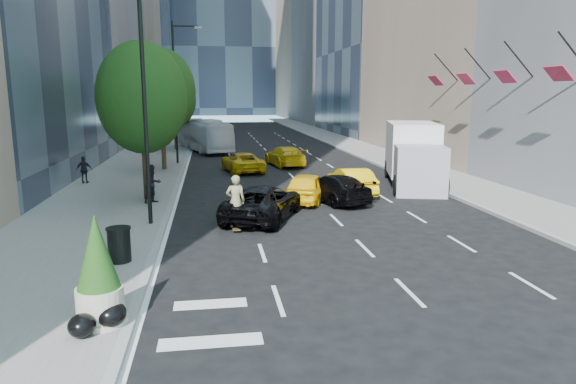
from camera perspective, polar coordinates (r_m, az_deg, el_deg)
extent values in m
plane|color=black|center=(17.47, 5.35, -6.37)|extent=(160.00, 160.00, 0.00)
cube|color=slate|center=(46.72, -14.65, 4.26)|extent=(6.00, 120.00, 0.15)
cube|color=slate|center=(48.55, 8.32, 4.73)|extent=(4.00, 120.00, 0.15)
cube|color=#836D5A|center=(118.79, 4.47, 20.44)|extent=(20.00, 24.00, 50.00)
cylinder|color=black|center=(20.32, -15.70, 10.44)|extent=(0.16, 0.16, 10.00)
cylinder|color=black|center=(38.26, -12.45, 10.59)|extent=(0.16, 0.16, 10.00)
cylinder|color=black|center=(38.50, -11.35, 17.65)|extent=(1.80, 0.12, 0.12)
cube|color=#99998C|center=(38.46, -9.94, 17.56)|extent=(0.50, 0.22, 0.15)
cylinder|color=#322213|center=(25.60, -15.54, 2.75)|extent=(0.30, 0.30, 3.15)
ellipsoid|color=#18370F|center=(25.37, -15.91, 10.05)|extent=(4.20, 4.20, 5.25)
cylinder|color=#322213|center=(35.47, -13.67, 5.18)|extent=(0.30, 0.30, 3.38)
ellipsoid|color=#18370F|center=(35.32, -13.93, 10.81)|extent=(4.50, 4.50, 5.62)
cylinder|color=#322213|center=(48.41, -12.36, 6.40)|extent=(0.30, 0.30, 2.93)
ellipsoid|color=#18370F|center=(48.28, -12.51, 9.98)|extent=(3.90, 3.90, 4.88)
cylinder|color=black|center=(56.28, -11.09, 8.20)|extent=(0.14, 0.14, 5.20)
imported|color=black|center=(56.23, -11.15, 9.83)|extent=(2.48, 0.53, 1.00)
cylinder|color=black|center=(25.35, 29.23, 13.34)|extent=(1.75, 0.08, 1.75)
cube|color=#9E2440|center=(24.92, 27.84, 11.57)|extent=(0.64, 1.30, 0.64)
cylinder|color=black|center=(28.63, 24.25, 13.31)|extent=(1.75, 0.08, 1.75)
cube|color=#9E2440|center=(28.25, 22.98, 11.72)|extent=(0.64, 1.30, 0.64)
cylinder|color=black|center=(32.08, 20.31, 13.22)|extent=(1.75, 0.08, 1.75)
cube|color=#9E2440|center=(31.74, 19.16, 11.79)|extent=(0.64, 1.30, 0.64)
cylinder|color=black|center=(35.65, 17.16, 13.11)|extent=(1.75, 0.08, 1.75)
cube|color=#9E2440|center=(35.34, 16.11, 11.80)|extent=(0.64, 1.30, 0.64)
imported|color=olive|center=(19.64, -5.83, -1.41)|extent=(0.74, 0.49, 2.01)
imported|color=black|center=(21.38, -2.83, -1.15)|extent=(4.18, 5.65, 1.43)
imported|color=black|center=(24.90, 5.14, 0.42)|extent=(3.25, 4.97, 1.34)
imported|color=yellow|center=(24.92, 2.13, 0.56)|extent=(3.09, 4.48, 1.42)
imported|color=yellow|center=(26.91, 7.04, 1.23)|extent=(1.72, 4.32, 1.40)
imported|color=#D4A30B|center=(34.54, -5.09, 3.33)|extent=(2.99, 5.05, 1.32)
imported|color=#E8B70C|center=(37.33, -0.34, 4.02)|extent=(2.82, 5.19, 1.43)
imported|color=silver|center=(47.91, -9.33, 6.26)|extent=(5.27, 10.58, 2.87)
cube|color=silver|center=(30.90, 13.59, 4.75)|extent=(3.86, 5.57, 2.97)
cube|color=gray|center=(27.31, 14.46, 2.31)|extent=(3.01, 2.78, 2.53)
cylinder|color=black|center=(26.86, 12.08, 0.73)|extent=(0.66, 1.16, 1.10)
cylinder|color=black|center=(27.19, 16.93, 0.62)|extent=(0.66, 1.16, 1.10)
cylinder|color=black|center=(32.70, 11.09, 2.55)|extent=(0.66, 1.16, 1.10)
cylinder|color=black|center=(32.97, 15.09, 2.44)|extent=(0.66, 1.16, 1.10)
imported|color=black|center=(24.60, -14.82, 0.88)|extent=(1.11, 1.08, 1.80)
imported|color=black|center=(31.30, -21.69, 2.30)|extent=(0.93, 0.44, 1.54)
cylinder|color=black|center=(16.38, -18.24, -5.65)|extent=(0.68, 0.68, 1.02)
cylinder|color=#B5B196|center=(12.34, -20.11, -11.70)|extent=(1.03, 1.03, 0.82)
cone|color=#18370F|center=(11.94, -20.50, -6.19)|extent=(0.93, 0.93, 1.65)
ellipsoid|color=black|center=(12.13, -19.07, -12.70)|extent=(0.66, 0.73, 0.56)
ellipsoid|color=black|center=(11.89, -21.93, -13.60)|extent=(0.58, 0.64, 0.49)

